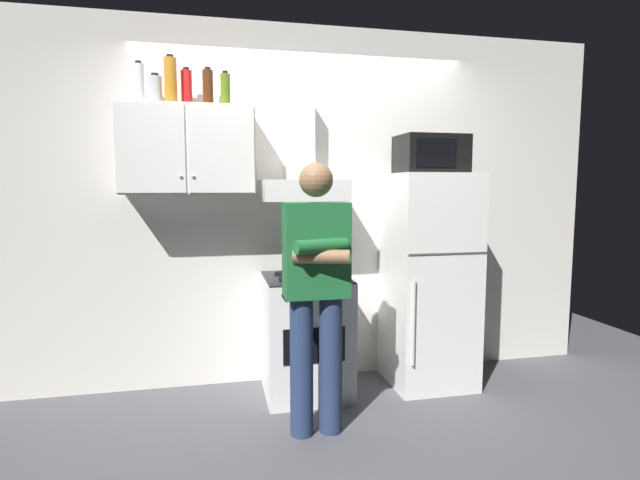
% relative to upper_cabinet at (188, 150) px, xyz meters
% --- Properties ---
extents(ground_plane, '(7.00, 7.00, 0.00)m').
position_rel_upper_cabinet_xyz_m(ground_plane, '(0.85, -0.37, -1.75)').
color(ground_plane, '#4C4C51').
extents(back_wall_tiled, '(4.80, 0.10, 2.70)m').
position_rel_upper_cabinet_xyz_m(back_wall_tiled, '(0.85, 0.23, -0.40)').
color(back_wall_tiled, silver).
rests_on(back_wall_tiled, ground_plane).
extents(upper_cabinet, '(0.90, 0.37, 0.60)m').
position_rel_upper_cabinet_xyz_m(upper_cabinet, '(0.00, 0.00, 0.00)').
color(upper_cabinet, white).
extents(stove_oven, '(0.60, 0.62, 0.87)m').
position_rel_upper_cabinet_xyz_m(stove_oven, '(0.80, -0.13, -1.32)').
color(stove_oven, white).
rests_on(stove_oven, ground_plane).
extents(range_hood, '(0.60, 0.44, 0.75)m').
position_rel_upper_cabinet_xyz_m(range_hood, '(0.80, 0.00, -0.15)').
color(range_hood, white).
extents(refrigerator, '(0.60, 0.62, 1.60)m').
position_rel_upper_cabinet_xyz_m(refrigerator, '(1.75, -0.12, -0.95)').
color(refrigerator, white).
rests_on(refrigerator, ground_plane).
extents(microwave, '(0.48, 0.37, 0.28)m').
position_rel_upper_cabinet_xyz_m(microwave, '(1.75, -0.11, -0.01)').
color(microwave, black).
rests_on(microwave, refrigerator).
extents(person_standing, '(0.38, 0.33, 1.64)m').
position_rel_upper_cabinet_xyz_m(person_standing, '(0.75, -0.73, -0.85)').
color(person_standing, navy).
rests_on(person_standing, ground_plane).
extents(bottle_rum_dark, '(0.07, 0.07, 0.27)m').
position_rel_upper_cabinet_xyz_m(bottle_rum_dark, '(0.15, 0.04, 0.43)').
color(bottle_rum_dark, '#47230F').
rests_on(bottle_rum_dark, upper_cabinet).
extents(bottle_olive_oil, '(0.07, 0.07, 0.23)m').
position_rel_upper_cabinet_xyz_m(bottle_olive_oil, '(0.26, -0.03, 0.41)').
color(bottle_olive_oil, '#4C6B19').
rests_on(bottle_olive_oil, upper_cabinet).
extents(bottle_vodka_clear, '(0.07, 0.07, 0.28)m').
position_rel_upper_cabinet_xyz_m(bottle_vodka_clear, '(-0.30, 0.02, 0.43)').
color(bottle_vodka_clear, silver).
rests_on(bottle_vodka_clear, upper_cabinet).
extents(bottle_soda_red, '(0.07, 0.07, 0.26)m').
position_rel_upper_cabinet_xyz_m(bottle_soda_red, '(0.00, 0.04, 0.42)').
color(bottle_soda_red, red).
rests_on(bottle_soda_red, upper_cabinet).
extents(bottle_canister_steel, '(0.09, 0.09, 0.20)m').
position_rel_upper_cabinet_xyz_m(bottle_canister_steel, '(-0.20, -0.01, 0.39)').
color(bottle_canister_steel, '#B2B5BA').
rests_on(bottle_canister_steel, upper_cabinet).
extents(bottle_liquor_amber, '(0.08, 0.08, 0.32)m').
position_rel_upper_cabinet_xyz_m(bottle_liquor_amber, '(-0.10, -0.02, 0.46)').
color(bottle_liquor_amber, '#B7721E').
rests_on(bottle_liquor_amber, upper_cabinet).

